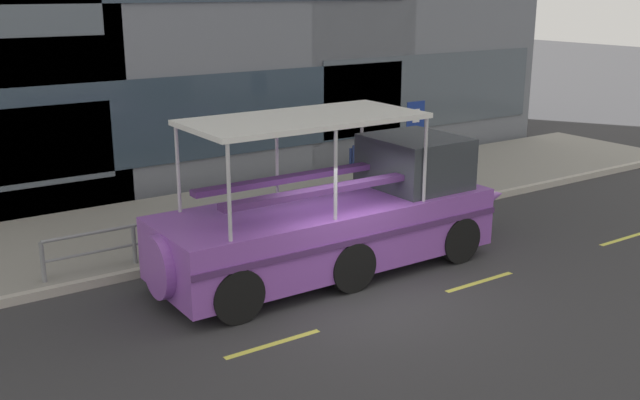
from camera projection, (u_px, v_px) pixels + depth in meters
name	position (u px, v px, depth m)	size (l,w,h in m)	color
ground_plane	(354.00, 292.00, 14.44)	(120.00, 120.00, 0.00)	#333335
sidewalk	(221.00, 217.00, 18.86)	(32.00, 4.80, 0.18)	gray
curb_edge	(272.00, 244.00, 16.88)	(32.00, 0.18, 0.18)	#B2ADA3
lane_centreline	(386.00, 310.00, 13.64)	(25.80, 0.12, 0.01)	#DBD64C
curb_guardrail	(286.00, 208.00, 17.29)	(11.08, 0.09, 0.85)	gray
parking_sign	(414.00, 132.00, 19.99)	(0.60, 0.12, 2.59)	#4C4F54
duck_tour_boat	(348.00, 217.00, 15.45)	(8.90, 2.47, 3.30)	purple
pedestrian_near_bow	(359.00, 162.00, 19.71)	(0.45, 0.33, 1.75)	black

